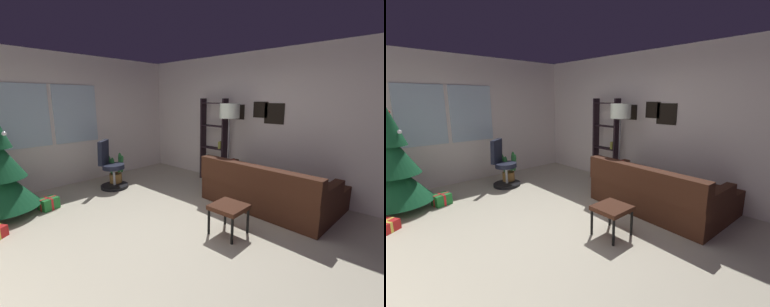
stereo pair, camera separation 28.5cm
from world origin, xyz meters
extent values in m
cube|color=beige|center=(0.00, 0.00, -0.05)|extent=(4.90, 6.29, 0.10)
cube|color=silver|center=(0.00, 3.20, 1.37)|extent=(4.90, 0.10, 2.74)
cube|color=silver|center=(-0.86, 3.14, 1.51)|extent=(0.90, 0.03, 1.20)
cube|color=silver|center=(0.12, 3.14, 1.51)|extent=(0.90, 0.03, 1.20)
cube|color=silver|center=(2.50, 0.00, 1.37)|extent=(0.10, 6.29, 2.74)
cube|color=black|center=(2.44, 0.61, 1.55)|extent=(0.02, 0.37, 0.31)
cube|color=black|center=(2.44, 0.05, 1.61)|extent=(0.02, 0.31, 0.31)
cube|color=black|center=(2.44, -0.24, 1.55)|extent=(0.02, 0.39, 0.39)
cube|color=#402115|center=(1.62, -0.56, 0.21)|extent=(1.06, 2.15, 0.41)
cube|color=#402115|center=(1.23, -0.54, 0.61)|extent=(0.32, 2.11, 0.39)
cube|color=#402115|center=(1.56, -1.54, 0.51)|extent=(0.95, 0.19, 0.20)
cube|color=#402115|center=(1.67, 0.42, 0.51)|extent=(0.95, 0.19, 0.20)
cube|color=#402115|center=(2.41, -1.19, 0.21)|extent=(0.76, 0.98, 0.41)
cube|color=red|center=(1.39, 0.14, 0.58)|extent=(0.26, 0.42, 0.42)
cube|color=beige|center=(1.38, 0.05, 0.58)|extent=(0.22, 0.41, 0.41)
cube|color=#402115|center=(0.45, -0.61, 0.39)|extent=(0.44, 0.44, 0.06)
cylinder|color=black|center=(0.26, -0.80, 0.18)|extent=(0.04, 0.04, 0.36)
cylinder|color=black|center=(0.64, -0.80, 0.18)|extent=(0.04, 0.04, 0.36)
cylinder|color=black|center=(0.26, -0.42, 0.18)|extent=(0.04, 0.04, 0.36)
cylinder|color=black|center=(0.64, -0.42, 0.18)|extent=(0.04, 0.04, 0.36)
cylinder|color=#4C331E|center=(-1.51, 2.28, 0.08)|extent=(0.12, 0.12, 0.16)
cone|color=#114727|center=(-1.51, 2.28, 0.48)|extent=(1.04, 1.04, 0.63)
sphere|color=silver|center=(-1.39, 2.13, 1.32)|extent=(0.06, 0.06, 0.06)
cube|color=#1E722D|center=(-0.93, 2.09, 0.10)|extent=(0.31, 0.28, 0.19)
cube|color=red|center=(-0.93, 2.09, 0.10)|extent=(0.09, 0.23, 0.20)
cube|color=red|center=(-0.93, 2.09, 0.10)|extent=(0.28, 0.10, 0.20)
cylinder|color=black|center=(0.41, 2.23, 0.03)|extent=(0.56, 0.56, 0.06)
cylinder|color=#B2B2B7|center=(0.41, 2.23, 0.26)|extent=(0.05, 0.05, 0.39)
cylinder|color=black|center=(0.41, 2.23, 0.45)|extent=(0.44, 0.44, 0.09)
cube|color=black|center=(0.28, 2.38, 0.75)|extent=(0.37, 0.33, 0.50)
cube|color=black|center=(2.23, 0.76, 0.92)|extent=(0.18, 0.04, 1.83)
cube|color=black|center=(2.23, 1.36, 0.92)|extent=(0.18, 0.04, 1.83)
cube|color=black|center=(2.23, 1.06, 0.25)|extent=(0.18, 0.56, 0.02)
cube|color=black|center=(2.23, 1.06, 0.74)|extent=(0.18, 0.56, 0.02)
cube|color=black|center=(2.23, 1.06, 1.24)|extent=(0.18, 0.56, 0.02)
cube|color=black|center=(2.23, 1.06, 1.73)|extent=(0.18, 0.56, 0.02)
cube|color=#A91F27|center=(2.25, 0.85, 0.34)|extent=(0.15, 0.07, 0.15)
cube|color=#244F88|center=(2.24, 0.92, 0.34)|extent=(0.16, 0.05, 0.16)
cube|color=beige|center=(2.25, 0.99, 0.36)|extent=(0.14, 0.07, 0.20)
cube|color=#397742|center=(2.25, 1.06, 0.36)|extent=(0.15, 0.05, 0.20)
cube|color=#7A2770|center=(2.24, 1.14, 0.34)|extent=(0.16, 0.07, 0.15)
cube|color=#BB702E|center=(2.26, 1.23, 0.34)|extent=(0.13, 0.08, 0.16)
cube|color=#534356|center=(2.24, 1.32, 0.33)|extent=(0.17, 0.06, 0.14)
cube|color=olive|center=(2.25, 0.85, 0.83)|extent=(0.15, 0.07, 0.16)
cylinder|color=slate|center=(1.93, 0.44, 0.01)|extent=(0.28, 0.28, 0.03)
cylinder|color=slate|center=(1.93, 0.44, 0.74)|extent=(0.03, 0.03, 1.42)
cylinder|color=white|center=(1.93, 0.44, 1.59)|extent=(0.39, 0.39, 0.28)
cylinder|color=olive|center=(0.52, 2.37, 0.13)|extent=(0.26, 0.26, 0.26)
ellipsoid|color=#266C31|center=(0.49, 2.55, 0.46)|extent=(0.15, 0.16, 0.41)
ellipsoid|color=#266C31|center=(0.49, 2.43, 0.38)|extent=(0.15, 0.18, 0.27)
ellipsoid|color=#266C31|center=(0.46, 2.38, 0.43)|extent=(0.16, 0.16, 0.37)
ellipsoid|color=#266C31|center=(0.67, 2.37, 0.47)|extent=(0.12, 0.18, 0.44)
ellipsoid|color=#266C31|center=(0.63, 2.32, 0.45)|extent=(0.23, 0.16, 0.40)
camera|label=1|loc=(-2.30, -2.46, 1.82)|focal=24.23mm
camera|label=2|loc=(-2.10, -2.66, 1.82)|focal=24.23mm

